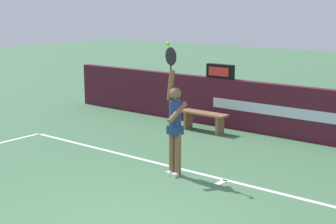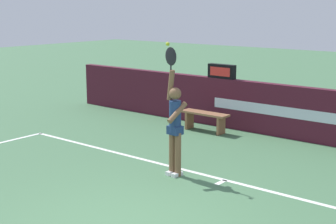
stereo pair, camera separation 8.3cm
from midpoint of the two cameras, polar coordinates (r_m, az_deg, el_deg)
back_wall at (r=12.29m, az=15.74°, el=-0.27°), size 15.16×0.23×1.29m
speed_display at (r=13.27m, az=6.31°, el=4.62°), size 0.78×0.18×0.37m
tennis_player at (r=9.34m, az=1.03°, el=-1.32°), size 0.45×0.48×2.43m
tennis_ball at (r=9.17m, az=0.22°, el=7.74°), size 0.07×0.07×0.07m
courtside_bench_near at (r=12.83m, az=4.40°, el=-0.60°), size 1.30×0.37×0.50m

